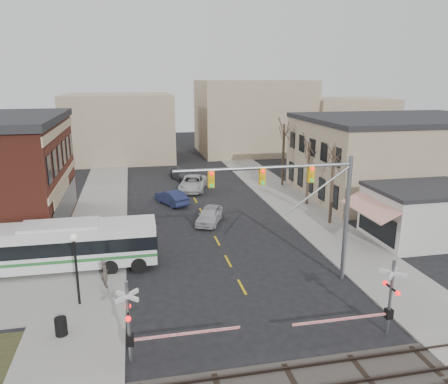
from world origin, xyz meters
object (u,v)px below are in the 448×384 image
(pedestrian_far, at_px, (59,257))
(trash_bin, at_px, (61,326))
(traffic_signal_mast, at_px, (303,194))
(car_d, at_px, (183,175))
(car_c, at_px, (193,183))
(car_b, at_px, (171,197))
(rr_crossing_west, at_px, (139,322))
(rr_crossing_east, at_px, (383,299))
(street_lamp, at_px, (75,254))
(car_a, at_px, (210,215))
(transit_bus, at_px, (62,246))
(pedestrian_near, at_px, (105,273))

(pedestrian_far, bearing_deg, trash_bin, -146.81)
(traffic_signal_mast, height_order, car_d, traffic_signal_mast)
(traffic_signal_mast, xyz_separation_m, car_c, (-3.31, 24.36, -4.96))
(car_b, bearing_deg, rr_crossing_west, 56.59)
(trash_bin, bearing_deg, rr_crossing_east, -11.03)
(car_d, bearing_deg, trash_bin, -123.96)
(street_lamp, bearing_deg, car_a, 52.45)
(transit_bus, distance_m, traffic_signal_mast, 16.03)
(trash_bin, bearing_deg, car_a, 56.76)
(car_b, bearing_deg, street_lamp, 45.15)
(transit_bus, xyz_separation_m, pedestrian_near, (2.83, -3.14, -0.79))
(trash_bin, relative_size, car_b, 0.20)
(car_b, bearing_deg, car_c, -144.32)
(rr_crossing_west, distance_m, rr_crossing_east, 11.84)
(transit_bus, height_order, car_d, transit_bus)
(traffic_signal_mast, bearing_deg, car_a, 105.45)
(street_lamp, distance_m, pedestrian_far, 5.82)
(car_a, bearing_deg, pedestrian_far, -122.80)
(traffic_signal_mast, bearing_deg, transit_bus, 161.42)
(car_a, height_order, car_c, car_c)
(transit_bus, xyz_separation_m, traffic_signal_mast, (14.71, -4.95, 3.99))
(rr_crossing_west, xyz_separation_m, pedestrian_near, (-1.92, 7.63, -0.97))
(car_b, bearing_deg, trash_bin, 46.41)
(rr_crossing_east, height_order, car_c, rr_crossing_east)
(rr_crossing_east, relative_size, car_c, 0.94)
(traffic_signal_mast, height_order, pedestrian_far, traffic_signal_mast)
(street_lamp, relative_size, trash_bin, 4.62)
(transit_bus, xyz_separation_m, car_b, (8.47, 14.21, -1.05))
(traffic_signal_mast, distance_m, pedestrian_far, 16.50)
(street_lamp, xyz_separation_m, pedestrian_far, (-1.75, 5.10, -2.19))
(rr_crossing_west, distance_m, car_a, 19.55)
(pedestrian_near, xyz_separation_m, pedestrian_far, (-3.09, 3.20, -0.04))
(rr_crossing_east, relative_size, car_b, 1.24)
(transit_bus, height_order, car_c, transit_bus)
(street_lamp, bearing_deg, car_c, 67.95)
(car_a, bearing_deg, car_b, 136.61)
(car_b, distance_m, pedestrian_far, 16.63)
(rr_crossing_east, bearing_deg, street_lamp, 158.08)
(car_a, bearing_deg, pedestrian_near, -104.13)
(car_a, relative_size, car_b, 0.99)
(rr_crossing_west, bearing_deg, traffic_signal_mast, 30.33)
(rr_crossing_west, distance_m, trash_bin, 4.87)
(transit_bus, xyz_separation_m, rr_crossing_east, (16.59, -11.11, 0.18))
(traffic_signal_mast, bearing_deg, car_c, 97.74)
(car_b, relative_size, pedestrian_near, 2.56)
(car_b, bearing_deg, pedestrian_far, 33.40)
(pedestrian_near, bearing_deg, car_b, -39.65)
(traffic_signal_mast, distance_m, car_b, 20.77)
(trash_bin, xyz_separation_m, pedestrian_near, (1.88, 4.93, 0.42))
(street_lamp, bearing_deg, trash_bin, -100.22)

